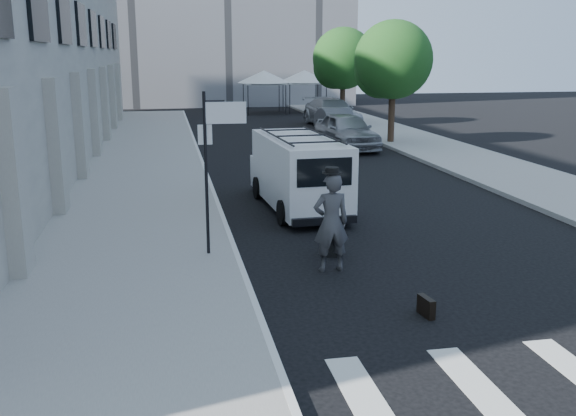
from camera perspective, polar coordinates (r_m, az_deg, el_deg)
name	(u,v)px	position (r m, az deg, el deg)	size (l,w,h in m)	color
ground	(366,306)	(11.73, 6.99, -8.61)	(120.00, 120.00, 0.00)	black
sidewalk_left	(146,163)	(26.69, -12.51, 3.89)	(4.50, 48.00, 0.15)	gray
sidewalk_right	(417,142)	(33.05, 11.39, 5.76)	(4.00, 56.00, 0.15)	gray
sign_pole	(216,139)	(13.68, -6.39, 6.11)	(1.03, 0.07, 3.50)	black
tree_near	(390,63)	(32.37, 9.09, 12.62)	(3.80, 3.83, 6.03)	black
tree_far	(341,61)	(40.96, 4.74, 12.90)	(3.80, 3.83, 6.03)	black
tent_left	(264,77)	(48.92, -2.15, 11.56)	(4.00, 4.00, 3.20)	black
tent_right	(304,77)	(49.99, 1.46, 11.60)	(4.00, 4.00, 3.20)	black
businessman	(331,223)	(13.18, 3.85, -1.30)	(0.75, 0.49, 2.06)	#3D3D40
briefcase	(426,307)	(11.40, 12.18, -8.57)	(0.12, 0.44, 0.34)	black
suitcase	(333,242)	(14.39, 4.02, -2.99)	(0.36, 0.48, 1.19)	black
cargo_van	(298,171)	(18.59, 0.86, 3.27)	(2.18, 5.57, 2.08)	white
parked_car_a	(347,131)	(30.62, 5.23, 6.84)	(2.02, 5.02, 1.71)	gray
parked_car_b	(337,122)	(36.07, 4.34, 7.67)	(1.55, 4.45, 1.47)	#55575C
parked_car_c	(332,112)	(40.36, 3.91, 8.47)	(2.39, 5.88, 1.71)	#9FA1A7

